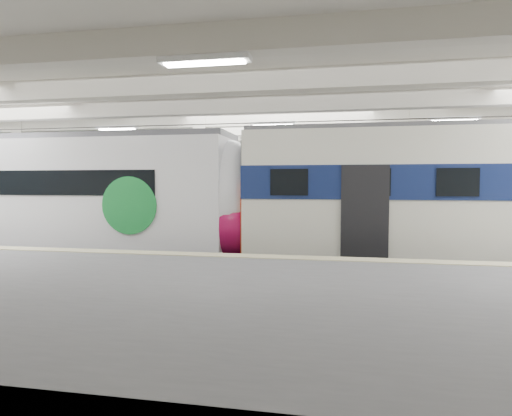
# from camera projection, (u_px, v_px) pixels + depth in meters

# --- Properties ---
(station_hall) EXTENTS (36.00, 24.00, 5.75)m
(station_hall) POSITION_uv_depth(u_px,v_px,m) (253.00, 168.00, 11.56)
(station_hall) COLOR black
(station_hall) RESTS_ON ground
(modern_emu) EXTENTS (13.73, 2.83, 4.43)m
(modern_emu) POSITION_uv_depth(u_px,v_px,m) (87.00, 203.00, 14.45)
(modern_emu) COLOR white
(modern_emu) RESTS_ON ground
(older_rer) EXTENTS (13.59, 3.00, 4.48)m
(older_rer) POSITION_uv_depth(u_px,v_px,m) (482.00, 200.00, 12.15)
(older_rer) COLOR silver
(older_rer) RESTS_ON ground
(far_train) EXTENTS (12.98, 3.16, 4.16)m
(far_train) POSITION_uv_depth(u_px,v_px,m) (120.00, 198.00, 20.18)
(far_train) COLOR white
(far_train) RESTS_ON ground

